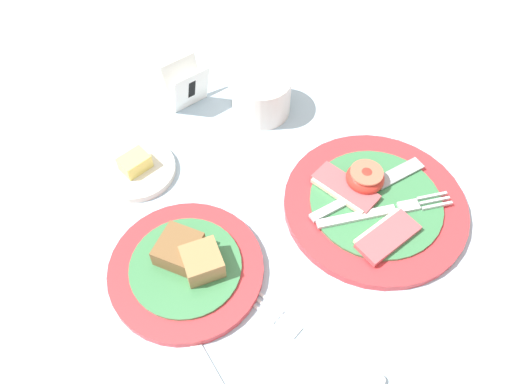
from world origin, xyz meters
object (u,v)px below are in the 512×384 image
at_px(butter_dish, 137,169).
at_px(fork_on_cloth, 314,346).
at_px(number_card, 187,86).
at_px(sugar_cup, 261,94).
at_px(breakfast_plate, 374,203).
at_px(bread_plate, 187,266).

height_order(butter_dish, fork_on_cloth, butter_dish).
height_order(butter_dish, number_card, number_card).
bearing_deg(number_card, fork_on_cloth, -103.37).
height_order(sugar_cup, fork_on_cloth, sugar_cup).
distance_m(sugar_cup, number_card, 0.12).
relative_size(breakfast_plate, sugar_cup, 2.72).
height_order(bread_plate, number_card, number_card).
distance_m(bread_plate, sugar_cup, 0.30).
xyz_separation_m(sugar_cup, fork_on_cloth, (-0.15, -0.35, -0.03)).
xyz_separation_m(sugar_cup, number_card, (-0.09, 0.07, 0.00)).
bearing_deg(breakfast_plate, number_card, 111.22).
bearing_deg(number_card, breakfast_plate, -74.13).
relative_size(bread_plate, number_card, 2.61).
bearing_deg(butter_dish, number_card, 33.61).
distance_m(bread_plate, fork_on_cloth, 0.18).
bearing_deg(sugar_cup, number_card, 141.38).
height_order(bread_plate, sugar_cup, sugar_cup).
bearing_deg(breakfast_plate, sugar_cup, 97.26).
bearing_deg(fork_on_cloth, bread_plate, 8.81).
bearing_deg(fork_on_cloth, sugar_cup, -39.92).
xyz_separation_m(breakfast_plate, sugar_cup, (-0.03, 0.24, 0.02)).
relative_size(bread_plate, sugar_cup, 2.12).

